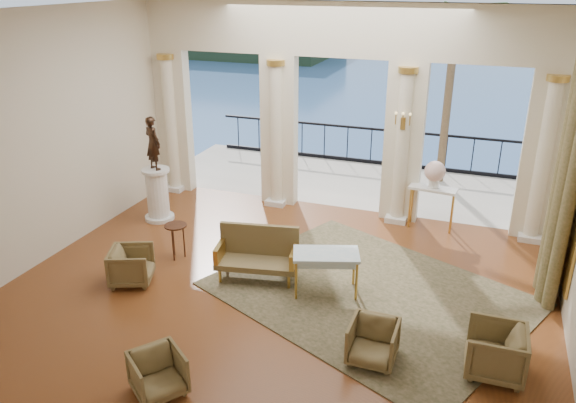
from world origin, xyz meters
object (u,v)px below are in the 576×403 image
at_px(statue, 153,143).
at_px(settee, 258,253).
at_px(armchair_a, 158,372).
at_px(console_table, 433,194).
at_px(armchair_d, 131,264).
at_px(pedestal, 158,195).
at_px(armchair_b, 373,340).
at_px(armchair_c, 496,349).
at_px(game_table, 326,257).
at_px(side_table, 176,230).

bearing_deg(statue, settee, 175.01).
xyz_separation_m(armchair_a, console_table, (2.63, 6.35, 0.43)).
bearing_deg(armchair_d, statue, 0.12).
bearing_deg(armchair_d, pedestal, 0.12).
xyz_separation_m(armchair_b, armchair_c, (1.58, 0.29, 0.05)).
height_order(armchair_b, armchair_d, armchair_d).
distance_m(armchair_d, game_table, 3.37).
height_order(settee, pedestal, pedestal).
height_order(armchair_d, game_table, game_table).
distance_m(armchair_b, settee, 2.89).
xyz_separation_m(armchair_a, armchair_d, (-1.95, 2.26, 0.03)).
bearing_deg(statue, console_table, -141.63).
bearing_deg(armchair_b, settee, 146.24).
xyz_separation_m(armchair_d, statue, (-1.04, 2.51, 1.37)).
bearing_deg(armchair_d, armchair_a, -161.47).
height_order(pedestal, statue, statue).
bearing_deg(armchair_a, settee, 36.86).
xyz_separation_m(armchair_b, game_table, (-1.13, 1.51, 0.33)).
height_order(armchair_a, armchair_c, armchair_c).
distance_m(armchair_a, console_table, 6.89).
height_order(game_table, console_table, console_table).
distance_m(armchair_b, side_table, 4.48).
bearing_deg(side_table, pedestal, 132.12).
height_order(armchair_c, armchair_d, armchair_c).
xyz_separation_m(armchair_a, side_table, (-1.69, 3.33, 0.26)).
bearing_deg(settee, console_table, 39.69).
distance_m(armchair_d, settee, 2.19).
xyz_separation_m(armchair_c, game_table, (-2.71, 1.21, 0.28)).
xyz_separation_m(armchair_a, armchair_c, (4.01, 1.87, 0.06)).
xyz_separation_m(armchair_c, pedestal, (-7.00, 2.89, 0.17)).
relative_size(settee, side_table, 2.21).
height_order(armchair_d, side_table, armchair_d).
bearing_deg(armchair_c, console_table, -163.76).
height_order(armchair_a, statue, statue).
bearing_deg(armchair_a, armchair_c, -27.61).
distance_m(armchair_c, console_table, 4.70).
height_order(armchair_b, settee, settee).
relative_size(armchair_a, armchair_c, 0.83).
relative_size(settee, console_table, 1.51).
distance_m(armchair_a, statue, 5.80).
distance_m(armchair_c, armchair_d, 5.98).
bearing_deg(console_table, game_table, -105.89).
bearing_deg(statue, armchair_a, 144.71).
height_order(armchair_b, armchair_c, armchair_c).
bearing_deg(settee, armchair_d, -165.65).
bearing_deg(game_table, console_table, 49.17).
bearing_deg(armchair_d, game_table, -98.01).
bearing_deg(console_table, armchair_b, -86.13).
bearing_deg(armchair_a, console_table, 14.84).
distance_m(armchair_b, armchair_c, 1.61).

